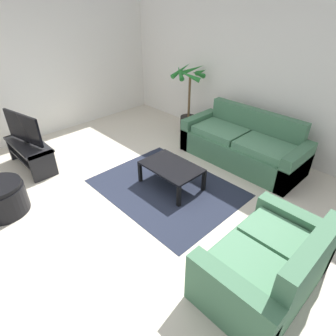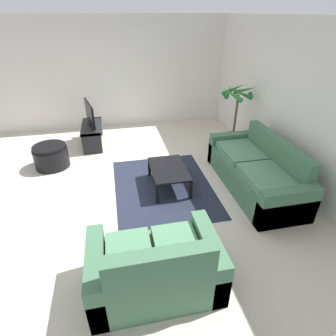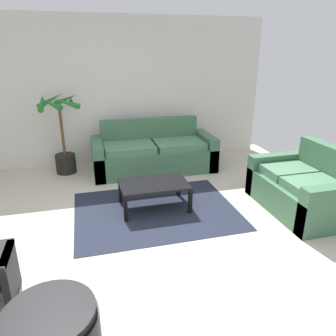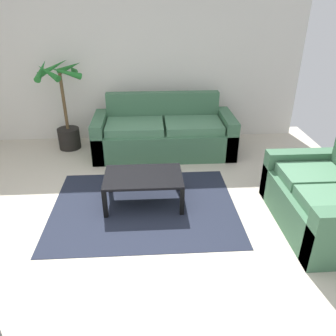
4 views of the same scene
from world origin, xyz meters
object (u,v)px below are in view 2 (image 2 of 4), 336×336
(tv, at_px, (90,114))
(coffee_table, at_px, (169,170))
(potted_palm, at_px, (235,122))
(ottoman, at_px, (51,156))
(couch_loveseat, at_px, (155,268))
(tv_stand, at_px, (92,132))
(couch_main, at_px, (256,172))

(tv, relative_size, coffee_table, 0.94)
(potted_palm, height_order, ottoman, potted_palm)
(couch_loveseat, relative_size, coffee_table, 1.53)
(tv_stand, bearing_deg, coffee_table, 32.54)
(couch_main, bearing_deg, ottoman, -112.76)
(couch_loveseat, height_order, coffee_table, couch_loveseat)
(potted_palm, bearing_deg, coffee_table, -54.53)
(couch_loveseat, height_order, potted_palm, potted_palm)
(couch_loveseat, xyz_separation_m, ottoman, (-3.17, -1.58, -0.07))
(couch_main, distance_m, tv_stand, 3.76)
(tv, distance_m, potted_palm, 3.24)
(tv_stand, bearing_deg, ottoman, -40.17)
(tv_stand, xyz_separation_m, potted_palm, (0.88, 3.12, 0.32))
(tv, relative_size, ottoman, 1.31)
(couch_main, height_order, tv_stand, couch_main)
(coffee_table, bearing_deg, ottoman, -119.26)
(tv, height_order, potted_palm, potted_palm)
(couch_loveseat, distance_m, tv_stand, 4.18)
(couch_main, distance_m, coffee_table, 1.52)
(tv_stand, relative_size, ottoman, 1.66)
(couch_loveseat, xyz_separation_m, tv_stand, (-4.10, -0.79, 0.01))
(couch_loveseat, distance_m, tv, 4.20)
(tv, height_order, ottoman, tv)
(couch_main, xyz_separation_m, tv_stand, (-2.45, -2.85, 0.00))
(couch_main, height_order, tv, tv)
(couch_main, xyz_separation_m, coffee_table, (-0.32, -1.49, 0.03))
(coffee_table, relative_size, potted_palm, 0.65)
(coffee_table, height_order, potted_palm, potted_palm)
(tv_stand, height_order, potted_palm, potted_palm)
(ottoman, bearing_deg, potted_palm, 90.78)
(tv_stand, distance_m, potted_palm, 3.26)
(coffee_table, distance_m, ottoman, 2.46)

